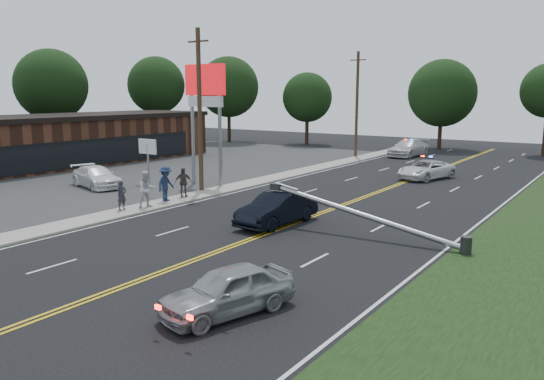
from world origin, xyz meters
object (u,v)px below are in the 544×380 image
Objects in this scene: pylon_sign at (205,95)px; waiting_sedan at (227,290)px; utility_pole_far at (357,104)px; bystander_b at (147,189)px; emergency_a at (426,170)px; crashed_sedan at (277,209)px; bystander_c at (166,184)px; small_sign at (148,150)px; fallen_streetlight at (372,218)px; parked_car at (96,177)px; bystander_d at (183,182)px; bystander_a at (122,195)px; emergency_b at (408,148)px; utility_pole_mid at (200,111)px.

pylon_sign is 22.02m from waiting_sedan.
bystander_b is at bearing -87.73° from utility_pole_far.
emergency_a is at bearing 114.42° from waiting_sedan.
crashed_sedan is 2.34× the size of bystander_c.
small_sign is at bearing -122.01° from emergency_a.
fallen_streetlight reaches higher than parked_car.
fallen_streetlight is 4.75m from crashed_sedan.
waiting_sedan is 17.05m from bystander_d.
bystander_a is 2.99m from bystander_c.
waiting_sedan is 0.71× the size of emergency_b.
small_sign is 8.66m from bystander_a.
waiting_sedan is (13.30, -35.60, -4.40)m from utility_pole_far.
bystander_c is (0.70, -25.71, -3.97)m from utility_pole_far.
bystander_b reaches higher than waiting_sedan.
bystander_b is at bearing 163.55° from waiting_sedan.
small_sign reaches higher than bystander_a.
bystander_c is at bearing -4.06° from bystander_a.
emergency_b is at bearing 120.73° from waiting_sedan.
waiting_sedan is (-0.08, -9.60, -0.24)m from fallen_streetlight.
utility_pole_mid is at bearing 47.42° from bystander_d.
utility_pole_mid is at bearing 151.55° from waiting_sedan.
fallen_streetlight is 12.91m from bystander_d.
crashed_sedan is at bearing -17.56° from small_sign.
fallen_streetlight is at bearing -62.76° from utility_pole_far.
utility_pole_far is at bearing 86.28° from pylon_sign.
utility_pole_mid reaches higher than bystander_d.
emergency_b is 31.48m from bystander_b.
pylon_sign reaches higher than crashed_sedan.
bystander_b is (-12.30, -1.48, 0.18)m from fallen_streetlight.
small_sign is 0.67× the size of crashed_sedan.
pylon_sign is 5.14× the size of bystander_a.
emergency_a is (1.26, 17.39, -0.10)m from crashed_sedan.
crashed_sedan is 10.44m from waiting_sedan.
small_sign is at bearing 165.75° from crashed_sedan.
bystander_d is at bearing -72.54° from parked_car.
parked_car is 7.47m from bystander_d.
small_sign is 1.79× the size of bystander_d.
emergency_b is 3.27× the size of bystander_d.
bystander_b is (5.89, -5.48, -1.24)m from small_sign.
bystander_b is (-12.22, 8.13, 0.42)m from waiting_sedan.
emergency_b is (3.79, 25.89, -4.26)m from utility_pole_mid.
crashed_sedan is 0.82× the size of emergency_b.
fallen_streetlight is 0.94× the size of utility_pole_mid.
bystander_c reaches higher than waiting_sedan.
small_sign is 0.65× the size of emergency_a.
bystander_b is 1.13× the size of bystander_d.
bystander_d is at bearing -75.06° from utility_pole_mid.
waiting_sedan is 2.05× the size of bystander_b.
emergency_a is (9.91, -8.87, -4.42)m from utility_pole_far.
small_sign is (-3.50, -2.00, -3.66)m from pylon_sign.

